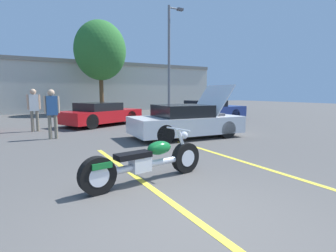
{
  "coord_description": "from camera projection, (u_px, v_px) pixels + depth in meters",
  "views": [
    {
      "loc": [
        -1.85,
        -2.54,
        1.66
      ],
      "look_at": [
        1.44,
        3.31,
        0.8
      ],
      "focal_mm": 28.0,
      "sensor_mm": 36.0,
      "label": 1
    }
  ],
  "objects": [
    {
      "name": "ground_plane",
      "position": [
        197.0,
        225.0,
        3.3
      ],
      "size": [
        80.0,
        80.0,
        0.0
      ],
      "primitive_type": "plane",
      "color": "#514F4C"
    },
    {
      "name": "parking_stripe_middle",
      "position": [
        140.0,
        180.0,
        5.01
      ],
      "size": [
        0.12,
        5.93,
        0.01
      ],
      "primitive_type": "cube",
      "color": "yellow",
      "rests_on": "ground"
    },
    {
      "name": "parking_stripe_back",
      "position": [
        243.0,
        162.0,
        6.32
      ],
      "size": [
        0.12,
        5.93,
        0.01
      ],
      "primitive_type": "cube",
      "color": "yellow",
      "rests_on": "ground"
    },
    {
      "name": "far_building",
      "position": [
        44.0,
        85.0,
        22.49
      ],
      "size": [
        32.0,
        4.2,
        4.4
      ],
      "color": "beige",
      "rests_on": "ground"
    },
    {
      "name": "light_pole",
      "position": [
        170.0,
        56.0,
        18.6
      ],
      "size": [
        1.21,
        0.28,
        7.67
      ],
      "color": "slate",
      "rests_on": "ground"
    },
    {
      "name": "tree_background",
      "position": [
        100.0,
        51.0,
        20.1
      ],
      "size": [
        3.92,
        3.92,
        7.12
      ],
      "color": "brown",
      "rests_on": "ground"
    },
    {
      "name": "motorcycle",
      "position": [
        146.0,
        162.0,
        4.85
      ],
      "size": [
        2.55,
        0.74,
        0.95
      ],
      "rotation": [
        0.0,
        0.0,
        0.15
      ],
      "color": "black",
      "rests_on": "ground"
    },
    {
      "name": "show_car_hood_open",
      "position": [
        186.0,
        121.0,
        9.75
      ],
      "size": [
        4.16,
        2.21,
        1.95
      ],
      "rotation": [
        0.0,
        0.0,
        -0.07
      ],
      "color": "white",
      "rests_on": "ground"
    },
    {
      "name": "parked_car_right_row",
      "position": [
        208.0,
        110.0,
        16.1
      ],
      "size": [
        4.68,
        1.89,
        1.19
      ],
      "rotation": [
        0.0,
        0.0,
        0.01
      ],
      "color": "navy",
      "rests_on": "ground"
    },
    {
      "name": "parked_car_mid_row",
      "position": [
        101.0,
        114.0,
        13.33
      ],
      "size": [
        4.49,
        3.41,
        1.16
      ],
      "rotation": [
        0.0,
        0.0,
        0.43
      ],
      "color": "red",
      "rests_on": "ground"
    },
    {
      "name": "spectator_near_motorcycle",
      "position": [
        34.0,
        106.0,
        11.14
      ],
      "size": [
        0.52,
        0.24,
        1.82
      ],
      "color": "gray",
      "rests_on": "ground"
    },
    {
      "name": "spectator_by_show_car",
      "position": [
        52.0,
        109.0,
        9.33
      ],
      "size": [
        0.52,
        0.23,
        1.77
      ],
      "color": "gray",
      "rests_on": "ground"
    }
  ]
}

